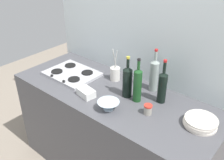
% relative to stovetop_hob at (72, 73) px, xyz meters
% --- Properties ---
extents(counter_block, '(1.80, 0.70, 0.90)m').
position_rel_stovetop_hob_xyz_m(counter_block, '(0.48, 0.00, -0.46)').
color(counter_block, '#4C4C51').
rests_on(counter_block, ground).
extents(backsplash_panel, '(1.90, 0.06, 2.30)m').
position_rel_stovetop_hob_xyz_m(backsplash_panel, '(0.48, 0.38, 0.24)').
color(backsplash_panel, silver).
rests_on(backsplash_panel, ground).
extents(stovetop_hob, '(0.46, 0.36, 0.04)m').
position_rel_stovetop_hob_xyz_m(stovetop_hob, '(0.00, 0.00, 0.00)').
color(stovetop_hob, '#B2B2B7').
rests_on(stovetop_hob, counter_block).
extents(plate_stack, '(0.23, 0.23, 0.06)m').
position_rel_stovetop_hob_xyz_m(plate_stack, '(1.21, 0.07, 0.01)').
color(plate_stack, silver).
rests_on(plate_stack, counter_block).
extents(wine_bottle_leftmost, '(0.08, 0.08, 0.35)m').
position_rel_stovetop_hob_xyz_m(wine_bottle_leftmost, '(0.60, 0.04, 0.12)').
color(wine_bottle_leftmost, black).
rests_on(wine_bottle_leftmost, counter_block).
extents(wine_bottle_mid_left, '(0.07, 0.07, 0.36)m').
position_rel_stovetop_hob_xyz_m(wine_bottle_mid_left, '(0.71, 0.26, 0.13)').
color(wine_bottle_mid_left, gray).
rests_on(wine_bottle_mid_left, counter_block).
extents(wine_bottle_mid_right, '(0.06, 0.06, 0.36)m').
position_rel_stovetop_hob_xyz_m(wine_bottle_mid_right, '(0.70, 0.04, 0.13)').
color(wine_bottle_mid_right, '#19471E').
rests_on(wine_bottle_mid_right, counter_block).
extents(wine_bottle_rightmost, '(0.07, 0.07, 0.36)m').
position_rel_stovetop_hob_xyz_m(wine_bottle_rightmost, '(0.86, 0.15, 0.12)').
color(wine_bottle_rightmost, black).
rests_on(wine_bottle_rightmost, counter_block).
extents(mixing_bowl, '(0.17, 0.17, 0.07)m').
position_rel_stovetop_hob_xyz_m(mixing_bowl, '(0.61, -0.19, 0.02)').
color(mixing_bowl, silver).
rests_on(mixing_bowl, counter_block).
extents(butter_dish, '(0.16, 0.12, 0.06)m').
position_rel_stovetop_hob_xyz_m(butter_dish, '(0.36, -0.17, 0.02)').
color(butter_dish, white).
rests_on(butter_dish, counter_block).
extents(utensil_crock, '(0.09, 0.09, 0.29)m').
position_rel_stovetop_hob_xyz_m(utensil_crock, '(0.36, 0.19, 0.05)').
color(utensil_crock, silver).
rests_on(utensil_crock, counter_block).
extents(condiment_jar_front, '(0.06, 0.06, 0.08)m').
position_rel_stovetop_hob_xyz_m(condiment_jar_front, '(0.86, -0.05, 0.02)').
color(condiment_jar_front, '#9E998C').
rests_on(condiment_jar_front, counter_block).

